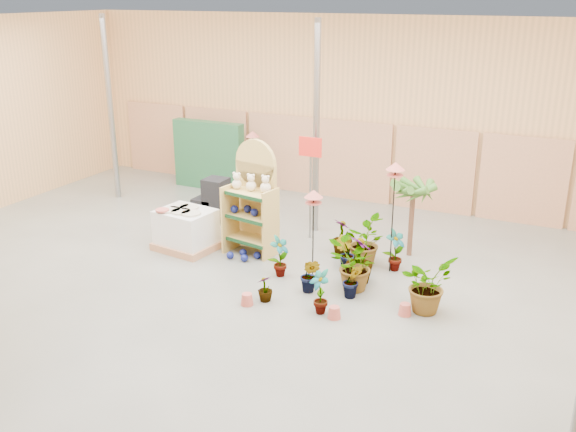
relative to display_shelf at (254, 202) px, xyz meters
The scene contains 25 objects.
room 1.63m from the display_shelf, 56.69° to the right, with size 15.20×12.10×4.70m.
display_shelf is the anchor object (origin of this frame).
teddy_bears 0.42m from the display_shelf, 77.43° to the right, with size 0.84×0.21×0.35m.
gazing_balls_shelf 0.20m from the display_shelf, 90.00° to the right, with size 0.84×0.29×0.16m.
gazing_balls_floor 1.08m from the display_shelf, 89.07° to the right, with size 0.63×0.39×0.15m.
pallet_stack 1.54m from the display_shelf, 158.48° to the right, with size 1.28×1.12×0.87m.
charcoal_planters 2.22m from the display_shelf, 145.23° to the left, with size 0.80×0.50×1.00m.
trellis_stock 4.61m from the display_shelf, 133.55° to the left, with size 2.00×0.30×1.80m, color #225833.
offer_sign 1.43m from the display_shelf, 57.17° to the left, with size 0.50×0.08×2.20m.
bird_table_front 1.69m from the display_shelf, 20.06° to the right, with size 0.34×0.34×1.65m.
bird_table_right 2.94m from the display_shelf, ahead, with size 0.34×0.34×2.12m.
bird_table_back 3.25m from the display_shelf, 118.97° to the left, with size 0.34×0.34×1.80m.
palm 3.13m from the display_shelf, 21.43° to the left, with size 0.70×0.70×1.64m.
potted_plant_0 1.50m from the display_shelf, 41.47° to the right, with size 0.42×0.28×0.79m, color #3B6C23.
potted_plant_1 2.30m from the display_shelf, 35.22° to the right, with size 0.36×0.29×0.65m, color #3B6C23.
potted_plant_2 2.66m from the display_shelf, 19.63° to the right, with size 0.84×0.73×0.93m, color #3B6C23.
potted_plant_3 2.54m from the display_shelf, 11.47° to the right, with size 0.50×0.50×0.89m, color #3B6C23.
potted_plant_4 2.93m from the display_shelf, ahead, with size 0.43×0.29×0.82m, color #3B6C23.
potted_plant_5 2.11m from the display_shelf, ahead, with size 0.36×0.29×0.66m, color #3B6C23.
potted_plant_6 2.29m from the display_shelf, ahead, with size 0.86×0.74×0.95m, color #3B6C23.
potted_plant_7 2.40m from the display_shelf, 57.01° to the right, with size 0.26×0.26×0.46m, color #3B6C23.
potted_plant_8 3.01m from the display_shelf, 40.18° to the right, with size 0.40×0.27×0.77m, color #3B6C23.
potted_plant_9 2.86m from the display_shelf, 24.12° to the right, with size 0.35×0.28×0.63m, color #3B6C23.
potted_plant_10 3.97m from the display_shelf, 15.68° to the right, with size 0.87×0.75×0.96m, color #3B6C23.
potted_plant_11 1.90m from the display_shelf, 20.31° to the left, with size 0.41×0.41×0.73m, color #3B6C23.
Camera 1 is at (5.23, -8.75, 5.01)m, focal length 40.00 mm.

